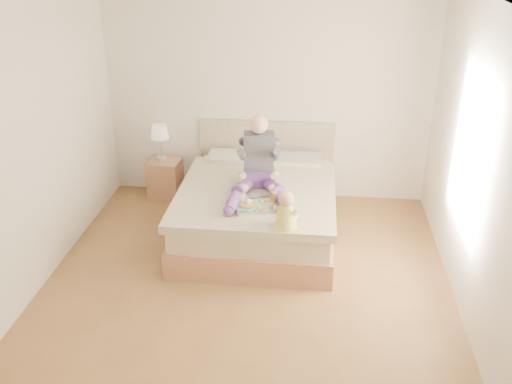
# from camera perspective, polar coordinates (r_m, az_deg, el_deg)

# --- Properties ---
(room) EXTENTS (4.02, 4.22, 2.71)m
(room) POSITION_cam_1_polar(r_m,az_deg,el_deg) (5.03, -0.10, 5.19)
(room) COLOR brown
(room) RESTS_ON ground
(bed) EXTENTS (1.70, 2.18, 1.00)m
(bed) POSITION_cam_1_polar(r_m,az_deg,el_deg) (6.49, 0.25, -1.37)
(bed) COLOR #966546
(bed) RESTS_ON ground
(nightstand) EXTENTS (0.42, 0.38, 0.49)m
(nightstand) POSITION_cam_1_polar(r_m,az_deg,el_deg) (7.46, -9.07, 1.38)
(nightstand) COLOR #966546
(nightstand) RESTS_ON ground
(lamp) EXTENTS (0.22, 0.22, 0.46)m
(lamp) POSITION_cam_1_polar(r_m,az_deg,el_deg) (7.28, -9.61, 5.76)
(lamp) COLOR silver
(lamp) RESTS_ON nightstand
(adult) EXTENTS (0.68, 1.00, 0.81)m
(adult) POSITION_cam_1_polar(r_m,az_deg,el_deg) (6.12, 0.28, 2.37)
(adult) COLOR #59317C
(adult) RESTS_ON bed
(tray) EXTENTS (0.55, 0.48, 0.13)m
(tray) POSITION_cam_1_polar(r_m,az_deg,el_deg) (5.81, 0.15, -1.20)
(tray) COLOR silver
(tray) RESTS_ON bed
(baby) EXTENTS (0.26, 0.34, 0.37)m
(baby) POSITION_cam_1_polar(r_m,az_deg,el_deg) (5.39, 3.04, -2.08)
(baby) COLOR #DEDC46
(baby) RESTS_ON bed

